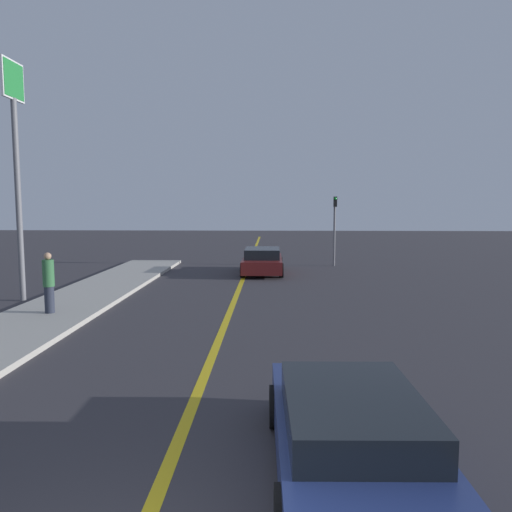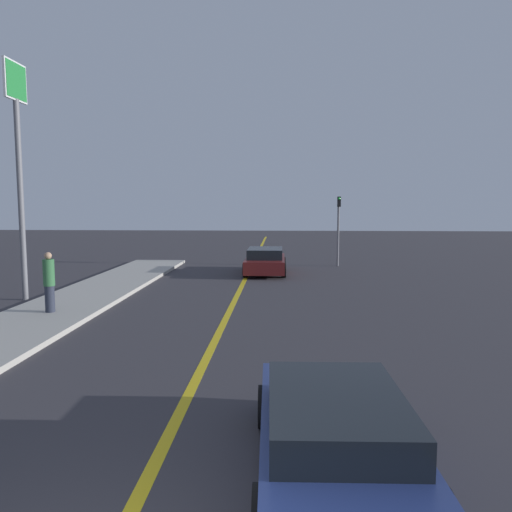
# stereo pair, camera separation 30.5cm
# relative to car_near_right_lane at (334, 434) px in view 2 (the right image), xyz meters

# --- Properties ---
(road_center_line) EXTENTS (0.20, 60.00, 0.01)m
(road_center_line) POSITION_rel_car_near_right_lane_xyz_m (-2.30, 15.61, -0.57)
(road_center_line) COLOR gold
(road_center_line) RESTS_ON ground_plane
(sidewalk_left) EXTENTS (2.86, 24.95, 0.15)m
(sidewalk_left) POSITION_rel_car_near_right_lane_xyz_m (-7.69, 10.08, -0.50)
(sidewalk_left) COLOR #ADA89E
(sidewalk_left) RESTS_ON ground_plane
(car_near_right_lane) EXTENTS (2.02, 4.40, 1.15)m
(car_near_right_lane) POSITION_rel_car_near_right_lane_xyz_m (0.00, 0.00, 0.00)
(car_near_right_lane) COLOR navy
(car_near_right_lane) RESTS_ON ground_plane
(car_ahead_center) EXTENTS (2.00, 4.35, 1.25)m
(car_ahead_center) POSITION_rel_car_near_right_lane_xyz_m (-1.45, 18.25, 0.05)
(car_ahead_center) COLOR maroon
(car_ahead_center) RESTS_ON ground_plane
(pedestrian_far_standing) EXTENTS (0.33, 0.33, 1.82)m
(pedestrian_far_standing) POSITION_rel_car_near_right_lane_xyz_m (-7.63, 8.53, 0.49)
(pedestrian_far_standing) COLOR #282D3D
(pedestrian_far_standing) RESTS_ON sidewalk_left
(traffic_light) EXTENTS (0.18, 0.40, 3.79)m
(traffic_light) POSITION_rel_car_near_right_lane_xyz_m (2.41, 21.34, 1.77)
(traffic_light) COLOR slate
(traffic_light) RESTS_ON ground_plane
(roadside_sign) EXTENTS (0.20, 1.39, 8.20)m
(roadside_sign) POSITION_rel_car_near_right_lane_xyz_m (-9.74, 11.08, 5.13)
(roadside_sign) COLOR slate
(roadside_sign) RESTS_ON ground_plane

